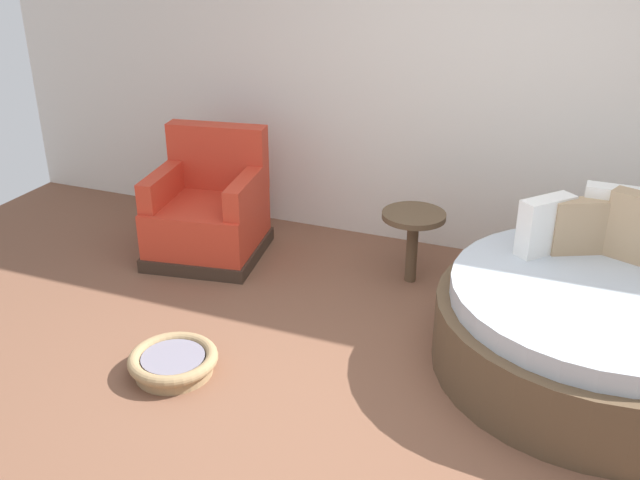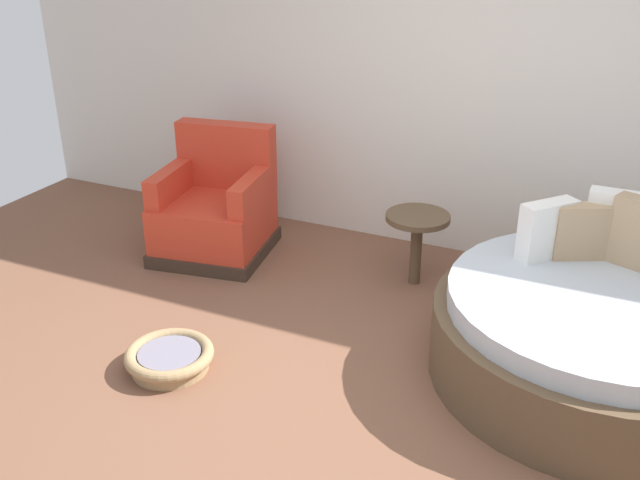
# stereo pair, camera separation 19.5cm
# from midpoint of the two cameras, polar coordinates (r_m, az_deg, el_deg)

# --- Properties ---
(ground_plane) EXTENTS (8.00, 8.00, 0.02)m
(ground_plane) POSITION_cam_midpoint_polar(r_m,az_deg,el_deg) (3.90, 5.26, -13.57)
(ground_plane) COLOR brown
(back_wall) EXTENTS (8.00, 0.12, 3.17)m
(back_wall) POSITION_cam_midpoint_polar(r_m,az_deg,el_deg) (5.25, 14.44, 15.11)
(back_wall) COLOR silver
(back_wall) RESTS_ON ground_plane
(round_daybed) EXTENTS (1.83, 1.83, 0.94)m
(round_daybed) POSITION_cam_midpoint_polar(r_m,az_deg,el_deg) (4.31, 22.58, -6.81)
(round_daybed) COLOR brown
(round_daybed) RESTS_ON ground_plane
(red_armchair) EXTENTS (0.92, 0.92, 0.94)m
(red_armchair) POSITION_cam_midpoint_polar(r_m,az_deg,el_deg) (5.47, -7.26, 2.33)
(red_armchair) COLOR #38281E
(red_armchair) RESTS_ON ground_plane
(pet_basket) EXTENTS (0.51, 0.51, 0.13)m
(pet_basket) POSITION_cam_midpoint_polar(r_m,az_deg,el_deg) (4.22, -10.57, -9.22)
(pet_basket) COLOR #9E7F56
(pet_basket) RESTS_ON ground_plane
(side_table) EXTENTS (0.44, 0.44, 0.52)m
(side_table) POSITION_cam_midpoint_polar(r_m,az_deg,el_deg) (4.96, 8.87, 1.00)
(side_table) COLOR brown
(side_table) RESTS_ON ground_plane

